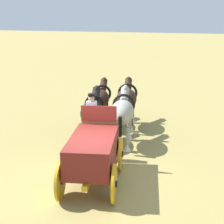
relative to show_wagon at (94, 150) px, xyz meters
The scene contains 6 objects.
ground_plane 1.11m from the show_wagon, 162.81° to the right, with size 220.00×220.00×0.00m, color #9E8C4C.
show_wagon is the anchor object (origin of this frame).
draft_horse_rear_near 3.69m from the show_wagon, 25.32° to the left, with size 2.96×1.34×2.21m.
draft_horse_rear_off 3.67m from the show_wagon, ahead, with size 2.96×1.45×2.24m.
draft_horse_lead_near 6.26m from the show_wagon, 21.15° to the left, with size 3.08×1.41×2.15m.
draft_horse_lead_off 6.24m from the show_wagon, ahead, with size 3.01×1.48×2.21m.
Camera 1 is at (-9.52, -4.36, 5.23)m, focal length 56.41 mm.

